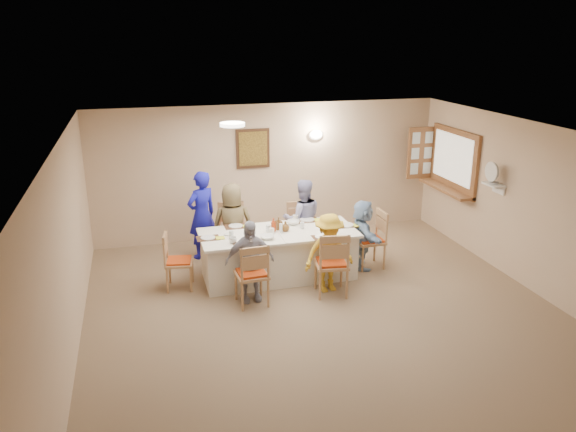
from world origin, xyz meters
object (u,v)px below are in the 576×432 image
object	(u,v)px
chair_front_left	(252,273)
chair_front_right	(331,262)
chair_back_right	(300,230)
diner_front_right	(329,253)
diner_front_left	(250,261)
chair_right_end	(370,239)
diner_back_right	(303,219)
desk_fan	(493,176)
serving_hatch	(454,160)
chair_back_left	(232,234)
diner_right_end	(362,234)
chair_left_end	(179,261)
condiment_ketchup	(273,225)
dining_table	(278,254)
diner_back_left	(233,225)
caregiver	(202,215)

from	to	relation	value
chair_front_left	chair_front_right	distance (m)	1.20
chair_back_right	diner_front_right	distance (m)	1.49
diner_front_left	chair_right_end	bearing A→B (deg)	16.99
diner_back_right	desk_fan	bearing A→B (deg)	162.75
serving_hatch	chair_back_left	distance (m)	4.25
desk_fan	diner_right_end	distance (m)	2.27
chair_left_end	condiment_ketchup	distance (m)	1.54
diner_front_right	diner_right_end	size ratio (longest dim) A/B	1.04
chair_front_right	dining_table	bearing A→B (deg)	-44.56
diner_back_right	condiment_ketchup	world-z (taller)	diner_back_right
chair_right_end	diner_front_left	bearing A→B (deg)	-72.96
chair_left_end	chair_back_right	bearing A→B (deg)	-60.02
condiment_ketchup	chair_back_right	bearing A→B (deg)	48.96
chair_back_right	chair_right_end	xyz separation A→B (m)	(0.95, -0.80, 0.02)
diner_right_end	diner_back_right	bearing A→B (deg)	56.40
serving_hatch	diner_back_left	world-z (taller)	serving_hatch
dining_table	diner_front_right	distance (m)	0.93
desk_fan	chair_left_end	bearing A→B (deg)	174.54
desk_fan	chair_left_end	xyz separation A→B (m)	(-4.97, 0.48, -1.11)
chair_back_right	desk_fan	bearing A→B (deg)	-21.50
chair_front_left	desk_fan	bearing A→B (deg)	-178.62
diner_back_left	caregiver	distance (m)	0.65
chair_front_left	dining_table	bearing A→B (deg)	-130.11
diner_back_right	diner_right_end	distance (m)	1.07
serving_hatch	diner_back_left	xyz separation A→B (m)	(-4.13, -0.19, -0.80)
diner_right_end	desk_fan	bearing A→B (deg)	-97.28
serving_hatch	desk_fan	world-z (taller)	serving_hatch
chair_right_end	diner_back_right	world-z (taller)	diner_back_right
chair_front_left	diner_front_right	distance (m)	1.21
chair_back_left	chair_back_right	distance (m)	1.20
chair_front_right	diner_front_left	world-z (taller)	diner_front_left
desk_fan	dining_table	size ratio (longest dim) A/B	0.12
chair_back_right	diner_back_right	world-z (taller)	diner_back_right
diner_front_left	condiment_ketchup	xyz separation A→B (m)	(0.53, 0.71, 0.26)
caregiver	chair_front_left	bearing A→B (deg)	75.01
condiment_ketchup	dining_table	bearing A→B (deg)	-20.59
desk_fan	diner_back_right	size ratio (longest dim) A/B	0.22
chair_back_left	condiment_ketchup	bearing A→B (deg)	-48.76
chair_front_right	diner_back_left	world-z (taller)	diner_back_left
chair_front_left	diner_back_left	distance (m)	1.50
serving_hatch	diner_front_right	distance (m)	3.44
chair_back_left	chair_left_end	world-z (taller)	chair_back_left
dining_table	chair_back_left	world-z (taller)	chair_back_left
chair_back_left	diner_back_left	world-z (taller)	diner_back_left
chair_front_left	caregiver	size ratio (longest dim) A/B	0.62
condiment_ketchup	chair_front_left	bearing A→B (deg)	-122.51
desk_fan	diner_front_left	distance (m)	4.14
chair_front_left	diner_back_right	world-z (taller)	diner_back_right
chair_right_end	condiment_ketchup	world-z (taller)	condiment_ketchup
chair_right_end	diner_front_left	distance (m)	2.26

